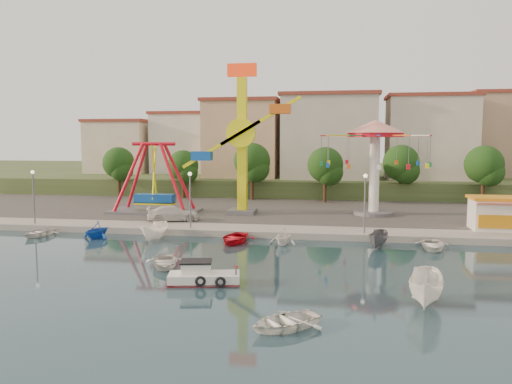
% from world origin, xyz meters
% --- Properties ---
extents(ground, '(200.00, 200.00, 0.00)m').
position_xyz_m(ground, '(0.00, 0.00, 0.00)').
color(ground, '#16313C').
rests_on(ground, ground).
extents(quay_deck, '(200.00, 100.00, 0.60)m').
position_xyz_m(quay_deck, '(0.00, 62.00, 0.30)').
color(quay_deck, '#9E998E').
rests_on(quay_deck, ground).
extents(asphalt_pad, '(90.00, 28.00, 0.01)m').
position_xyz_m(asphalt_pad, '(0.00, 30.00, 0.60)').
color(asphalt_pad, '#4C4944').
rests_on(asphalt_pad, quay_deck).
extents(hill_terrace, '(200.00, 60.00, 3.00)m').
position_xyz_m(hill_terrace, '(0.00, 67.00, 1.50)').
color(hill_terrace, '#384C26').
rests_on(hill_terrace, ground).
extents(pirate_ship_ride, '(10.00, 5.00, 8.00)m').
position_xyz_m(pirate_ship_ride, '(-14.93, 22.09, 4.39)').
color(pirate_ship_ride, '#59595E').
rests_on(pirate_ship_ride, quay_deck).
extents(kamikaze_tower, '(8.83, 3.10, 16.50)m').
position_xyz_m(kamikaze_tower, '(-4.40, 22.31, 8.35)').
color(kamikaze_tower, '#59595E').
rests_on(kamikaze_tower, quay_deck).
extents(wave_swinger, '(11.60, 11.60, 10.40)m').
position_xyz_m(wave_swinger, '(9.57, 24.18, 8.20)').
color(wave_swinger, '#59595E').
rests_on(wave_swinger, quay_deck).
extents(booth_left, '(5.40, 3.78, 3.08)m').
position_xyz_m(booth_left, '(20.36, 16.49, 2.16)').
color(booth_left, white).
rests_on(booth_left, quay_deck).
extents(lamp_post_0, '(0.14, 0.14, 5.00)m').
position_xyz_m(lamp_post_0, '(-24.00, 13.00, 3.10)').
color(lamp_post_0, '#59595E').
rests_on(lamp_post_0, quay_deck).
extents(lamp_post_1, '(0.14, 0.14, 5.00)m').
position_xyz_m(lamp_post_1, '(-8.00, 13.00, 3.10)').
color(lamp_post_1, '#59595E').
rests_on(lamp_post_1, quay_deck).
extents(lamp_post_2, '(0.14, 0.14, 5.00)m').
position_xyz_m(lamp_post_2, '(8.00, 13.00, 3.10)').
color(lamp_post_2, '#59595E').
rests_on(lamp_post_2, quay_deck).
extents(tree_0, '(4.60, 4.60, 7.19)m').
position_xyz_m(tree_0, '(-26.00, 36.98, 5.47)').
color(tree_0, '#382314').
rests_on(tree_0, quay_deck).
extents(tree_1, '(4.35, 4.35, 6.80)m').
position_xyz_m(tree_1, '(-16.00, 36.24, 5.20)').
color(tree_1, '#382314').
rests_on(tree_1, quay_deck).
extents(tree_2, '(5.02, 5.02, 7.85)m').
position_xyz_m(tree_2, '(-6.00, 35.81, 5.92)').
color(tree_2, '#382314').
rests_on(tree_2, quay_deck).
extents(tree_3, '(4.68, 4.68, 7.32)m').
position_xyz_m(tree_3, '(4.00, 34.36, 5.55)').
color(tree_3, '#382314').
rests_on(tree_3, quay_deck).
extents(tree_4, '(4.86, 4.86, 7.60)m').
position_xyz_m(tree_4, '(14.00, 37.35, 5.75)').
color(tree_4, '#382314').
rests_on(tree_4, quay_deck).
extents(tree_5, '(4.83, 4.83, 7.54)m').
position_xyz_m(tree_5, '(24.00, 35.54, 5.71)').
color(tree_5, '#382314').
rests_on(tree_5, quay_deck).
extents(building_0, '(9.26, 9.53, 11.87)m').
position_xyz_m(building_0, '(-33.37, 46.06, 8.93)').
color(building_0, beige).
rests_on(building_0, hill_terrace).
extents(building_1, '(12.33, 9.01, 8.63)m').
position_xyz_m(building_1, '(-21.33, 51.38, 7.32)').
color(building_1, silver).
rests_on(building_1, hill_terrace).
extents(building_2, '(11.95, 9.28, 11.23)m').
position_xyz_m(building_2, '(-8.19, 51.96, 8.62)').
color(building_2, tan).
rests_on(building_2, hill_terrace).
extents(building_3, '(12.59, 10.50, 9.20)m').
position_xyz_m(building_3, '(5.60, 48.80, 7.60)').
color(building_3, beige).
rests_on(building_3, hill_terrace).
extents(building_4, '(10.75, 9.23, 9.24)m').
position_xyz_m(building_4, '(19.07, 52.20, 7.62)').
color(building_4, beige).
rests_on(building_4, hill_terrace).
extents(cabin_motorboat, '(4.61, 2.49, 1.54)m').
position_xyz_m(cabin_motorboat, '(-2.61, -2.50, 0.41)').
color(cabin_motorboat, white).
rests_on(cabin_motorboat, ground).
extents(rowboat_a, '(3.80, 4.46, 0.78)m').
position_xyz_m(rowboat_a, '(-6.28, 0.93, 0.39)').
color(rowboat_a, silver).
rests_on(rowboat_a, ground).
extents(rowboat_b, '(4.46, 4.35, 0.76)m').
position_xyz_m(rowboat_b, '(3.18, -9.09, 0.38)').
color(rowboat_b, white).
rests_on(rowboat_b, ground).
extents(skiff, '(2.74, 4.99, 1.82)m').
position_xyz_m(skiff, '(10.37, -4.52, 0.91)').
color(skiff, white).
rests_on(skiff, ground).
extents(van, '(5.67, 3.74, 1.53)m').
position_xyz_m(van, '(-10.93, 16.68, 1.36)').
color(van, silver).
rests_on(van, quay_deck).
extents(moored_boat_0, '(3.08, 3.92, 0.74)m').
position_xyz_m(moored_boat_0, '(-21.57, 9.80, 0.37)').
color(moored_boat_0, silver).
rests_on(moored_boat_0, ground).
extents(moored_boat_1, '(3.20, 3.48, 1.54)m').
position_xyz_m(moored_boat_1, '(-15.83, 9.80, 0.77)').
color(moored_boat_1, blue).
rests_on(moored_boat_1, ground).
extents(moored_boat_2, '(1.95, 4.24, 1.59)m').
position_xyz_m(moored_boat_2, '(-10.34, 9.80, 0.79)').
color(moored_boat_2, white).
rests_on(moored_boat_2, ground).
extents(moored_boat_3, '(3.46, 4.52, 0.87)m').
position_xyz_m(moored_boat_3, '(-3.13, 9.80, 0.44)').
color(moored_boat_3, red).
rests_on(moored_boat_3, ground).
extents(moored_boat_4, '(3.03, 3.29, 1.46)m').
position_xyz_m(moored_boat_4, '(1.11, 9.80, 0.73)').
color(moored_boat_4, white).
rests_on(moored_boat_4, ground).
extents(moored_boat_5, '(2.28, 3.90, 1.42)m').
position_xyz_m(moored_boat_5, '(9.00, 9.80, 0.71)').
color(moored_boat_5, '#5B5B60').
rests_on(moored_boat_5, ground).
extents(moored_boat_6, '(3.18, 4.16, 0.81)m').
position_xyz_m(moored_boat_6, '(13.27, 9.80, 0.40)').
color(moored_boat_6, white).
rests_on(moored_boat_6, ground).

